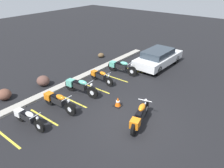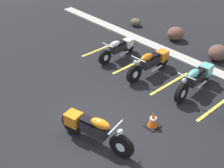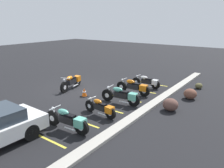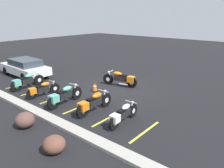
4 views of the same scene
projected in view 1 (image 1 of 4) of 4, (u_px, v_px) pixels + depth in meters
The scene contains 19 objects.
ground at pixel (132, 122), 10.09m from camera, with size 60.00×60.00×0.00m, color black.
motorcycle_orange_featured at pixel (140, 116), 9.70m from camera, with size 2.28×0.89×0.91m.
parked_bike_0 at pixel (27, 117), 9.73m from camera, with size 0.56×2.01×0.79m.
parked_bike_1 at pixel (57, 101), 10.90m from camera, with size 0.64×2.27×0.89m.
parked_bike_2 at pixel (79, 86), 12.30m from camera, with size 0.66×2.30×0.91m.
parked_bike_3 at pixel (100, 76), 13.66m from camera, with size 0.57×1.96×0.77m.
parked_bike_4 at pixel (121, 67), 14.89m from camera, with size 0.63×2.26×0.89m.
car_white at pixel (158, 58), 15.87m from camera, with size 4.35×1.93×1.29m.
concrete_curb at pixel (57, 88), 12.97m from camera, with size 18.00×0.50×0.12m, color #A8A399.
landscape_rock_1 at pixel (101, 55), 17.79m from camera, with size 0.52×0.45×0.37m, color brown.
landscape_rock_2 at pixel (43, 81), 13.27m from camera, with size 0.76×0.77×0.63m, color brown.
landscape_rock_3 at pixel (4, 94), 11.81m from camera, with size 0.75×0.73×0.60m, color brown.
traffic_cone at pixel (118, 102), 11.23m from camera, with size 0.40×0.40×0.51m.
stall_line_0 at pixel (7, 138), 9.15m from camera, with size 0.10×2.10×0.00m, color gold.
stall_line_1 at pixel (44, 117), 10.46m from camera, with size 0.10×2.10×0.00m, color gold.
stall_line_2 at pixel (73, 101), 11.77m from camera, with size 0.10×2.10×0.00m, color gold.
stall_line_3 at pixel (96, 88), 13.08m from camera, with size 0.10×2.10×0.00m, color gold.
stall_line_4 at pixel (115, 78), 14.39m from camera, with size 0.10×2.10×0.00m, color gold.
stall_line_5 at pixel (130, 69), 15.70m from camera, with size 0.10×2.10×0.00m, color gold.
Camera 1 is at (-7.00, -4.34, 6.16)m, focal length 35.00 mm.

